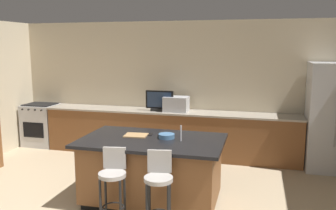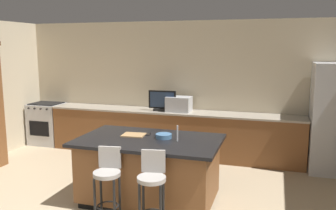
{
  "view_description": "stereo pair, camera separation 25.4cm",
  "coord_description": "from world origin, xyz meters",
  "px_view_note": "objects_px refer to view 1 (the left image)",
  "views": [
    {
      "loc": [
        1.66,
        -2.91,
        2.22
      ],
      "look_at": [
        0.21,
        2.62,
        1.26
      ],
      "focal_mm": 37.57,
      "sensor_mm": 36.0,
      "label": 1
    },
    {
      "loc": [
        1.9,
        -2.84,
        2.22
      ],
      "look_at": [
        0.21,
        2.62,
        1.26
      ],
      "focal_mm": 37.57,
      "sensor_mm": 36.0,
      "label": 2
    }
  ],
  "objects_px": {
    "bar_stool_right": "(159,185)",
    "fruit_bowl": "(167,136)",
    "tv_remote": "(162,135)",
    "microwave": "(176,104)",
    "bar_stool_left": "(113,180)",
    "range_oven": "(41,125)",
    "tv_monitor": "(159,102)",
    "refrigerator": "(334,117)",
    "cutting_board": "(136,135)",
    "kitchen_island": "(152,170)",
    "cell_phone": "(150,134)"
  },
  "relations": [
    {
      "from": "bar_stool_right",
      "to": "tv_remote",
      "type": "distance_m",
      "value": 1.09
    },
    {
      "from": "tv_monitor",
      "to": "bar_stool_left",
      "type": "distance_m",
      "value": 2.94
    },
    {
      "from": "range_oven",
      "to": "cutting_board",
      "type": "distance_m",
      "value": 3.72
    },
    {
      "from": "bar_stool_left",
      "to": "cutting_board",
      "type": "bearing_deg",
      "value": 79.33
    },
    {
      "from": "tv_monitor",
      "to": "fruit_bowl",
      "type": "bearing_deg",
      "value": -71.39
    },
    {
      "from": "bar_stool_right",
      "to": "fruit_bowl",
      "type": "bearing_deg",
      "value": 88.18
    },
    {
      "from": "tv_remote",
      "to": "microwave",
      "type": "bearing_deg",
      "value": 107.33
    },
    {
      "from": "kitchen_island",
      "to": "fruit_bowl",
      "type": "bearing_deg",
      "value": 26.61
    },
    {
      "from": "range_oven",
      "to": "tv_remote",
      "type": "distance_m",
      "value": 3.94
    },
    {
      "from": "refrigerator",
      "to": "bar_stool_right",
      "type": "height_order",
      "value": "refrigerator"
    },
    {
      "from": "microwave",
      "to": "tv_remote",
      "type": "relative_size",
      "value": 2.82
    },
    {
      "from": "cell_phone",
      "to": "cutting_board",
      "type": "distance_m",
      "value": 0.21
    },
    {
      "from": "refrigerator",
      "to": "bar_stool_right",
      "type": "relative_size",
      "value": 1.94
    },
    {
      "from": "kitchen_island",
      "to": "cutting_board",
      "type": "xyz_separation_m",
      "value": [
        -0.27,
        0.1,
        0.47
      ]
    },
    {
      "from": "kitchen_island",
      "to": "microwave",
      "type": "distance_m",
      "value": 2.3
    },
    {
      "from": "fruit_bowl",
      "to": "cell_phone",
      "type": "bearing_deg",
      "value": 154.44
    },
    {
      "from": "microwave",
      "to": "bar_stool_left",
      "type": "height_order",
      "value": "microwave"
    },
    {
      "from": "refrigerator",
      "to": "fruit_bowl",
      "type": "distance_m",
      "value": 3.26
    },
    {
      "from": "microwave",
      "to": "tv_remote",
      "type": "xyz_separation_m",
      "value": [
        0.25,
        -1.98,
        -0.13
      ]
    },
    {
      "from": "tv_remote",
      "to": "cutting_board",
      "type": "height_order",
      "value": "tv_remote"
    },
    {
      "from": "range_oven",
      "to": "tv_remote",
      "type": "xyz_separation_m",
      "value": [
        3.38,
        -1.98,
        0.48
      ]
    },
    {
      "from": "fruit_bowl",
      "to": "tv_remote",
      "type": "relative_size",
      "value": 1.33
    },
    {
      "from": "refrigerator",
      "to": "tv_remote",
      "type": "relative_size",
      "value": 11.39
    },
    {
      "from": "tv_remote",
      "to": "tv_monitor",
      "type": "bearing_deg",
      "value": 116.93
    },
    {
      "from": "tv_monitor",
      "to": "cell_phone",
      "type": "distance_m",
      "value": 1.98
    },
    {
      "from": "tv_monitor",
      "to": "bar_stool_right",
      "type": "height_order",
      "value": "tv_monitor"
    },
    {
      "from": "fruit_bowl",
      "to": "tv_remote",
      "type": "xyz_separation_m",
      "value": [
        -0.11,
        0.13,
        -0.02
      ]
    },
    {
      "from": "cutting_board",
      "to": "cell_phone",
      "type": "bearing_deg",
      "value": 35.71
    },
    {
      "from": "bar_stool_left",
      "to": "tv_remote",
      "type": "relative_size",
      "value": 5.71
    },
    {
      "from": "bar_stool_right",
      "to": "cell_phone",
      "type": "distance_m",
      "value": 1.15
    },
    {
      "from": "bar_stool_right",
      "to": "fruit_bowl",
      "type": "xyz_separation_m",
      "value": [
        -0.14,
        0.88,
        0.37
      ]
    },
    {
      "from": "tv_monitor",
      "to": "bar_stool_left",
      "type": "xyz_separation_m",
      "value": [
        0.23,
        -2.89,
        -0.54
      ]
    },
    {
      "from": "range_oven",
      "to": "tv_monitor",
      "type": "bearing_deg",
      "value": -1.04
    },
    {
      "from": "kitchen_island",
      "to": "cell_phone",
      "type": "bearing_deg",
      "value": 113.36
    },
    {
      "from": "range_oven",
      "to": "bar_stool_right",
      "type": "xyz_separation_m",
      "value": [
        3.62,
        -2.99,
        0.13
      ]
    },
    {
      "from": "refrigerator",
      "to": "cutting_board",
      "type": "relative_size",
      "value": 6.03
    },
    {
      "from": "range_oven",
      "to": "fruit_bowl",
      "type": "xyz_separation_m",
      "value": [
        3.48,
        -2.12,
        0.5
      ]
    },
    {
      "from": "range_oven",
      "to": "cell_phone",
      "type": "relative_size",
      "value": 6.3
    },
    {
      "from": "refrigerator",
      "to": "tv_monitor",
      "type": "xyz_separation_m",
      "value": [
        -3.24,
        0.03,
        0.15
      ]
    },
    {
      "from": "kitchen_island",
      "to": "tv_monitor",
      "type": "distance_m",
      "value": 2.31
    },
    {
      "from": "range_oven",
      "to": "cell_phone",
      "type": "height_order",
      "value": "same"
    },
    {
      "from": "tv_monitor",
      "to": "cutting_board",
      "type": "height_order",
      "value": "tv_monitor"
    },
    {
      "from": "tv_monitor",
      "to": "cell_phone",
      "type": "xyz_separation_m",
      "value": [
        0.41,
        -1.93,
        -0.18
      ]
    },
    {
      "from": "bar_stool_left",
      "to": "cell_phone",
      "type": "relative_size",
      "value": 6.47
    },
    {
      "from": "range_oven",
      "to": "bar_stool_left",
      "type": "xyz_separation_m",
      "value": [
        3.02,
        -2.94,
        0.11
      ]
    },
    {
      "from": "microwave",
      "to": "cell_phone",
      "type": "distance_m",
      "value": 1.99
    },
    {
      "from": "microwave",
      "to": "tv_remote",
      "type": "height_order",
      "value": "microwave"
    },
    {
      "from": "tv_monitor",
      "to": "cutting_board",
      "type": "distance_m",
      "value": 2.08
    },
    {
      "from": "bar_stool_right",
      "to": "cell_phone",
      "type": "height_order",
      "value": "bar_stool_right"
    },
    {
      "from": "tv_monitor",
      "to": "fruit_bowl",
      "type": "xyz_separation_m",
      "value": [
        0.7,
        -2.07,
        -0.15
      ]
    }
  ]
}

